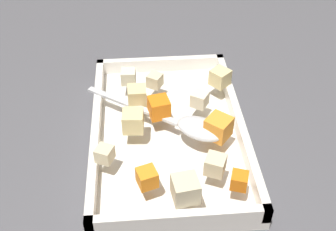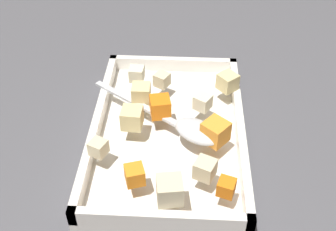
# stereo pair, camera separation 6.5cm
# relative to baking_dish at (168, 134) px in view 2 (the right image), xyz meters

# --- Properties ---
(ground_plane) EXTENTS (4.00, 4.00, 0.00)m
(ground_plane) POSITION_rel_baking_dish_xyz_m (-0.01, -0.01, -0.01)
(ground_plane) COLOR #4C4C51
(baking_dish) EXTENTS (0.37, 0.24, 0.04)m
(baking_dish) POSITION_rel_baking_dish_xyz_m (0.00, 0.00, 0.00)
(baking_dish) COLOR white
(baking_dish) RESTS_ON ground_plane
(carrot_chunk_near_right) EXTENTS (0.05, 0.05, 0.03)m
(carrot_chunk_near_right) POSITION_rel_baking_dish_xyz_m (-0.04, -0.07, 0.05)
(carrot_chunk_near_right) COLOR orange
(carrot_chunk_near_right) RESTS_ON baking_dish
(carrot_chunk_rim_edge) EXTENTS (0.03, 0.03, 0.02)m
(carrot_chunk_rim_edge) POSITION_rel_baking_dish_xyz_m (-0.14, -0.08, 0.04)
(carrot_chunk_rim_edge) COLOR orange
(carrot_chunk_rim_edge) RESTS_ON baking_dish
(carrot_chunk_corner_se) EXTENTS (0.04, 0.04, 0.03)m
(carrot_chunk_corner_se) POSITION_rel_baking_dish_xyz_m (0.01, 0.01, 0.04)
(carrot_chunk_corner_se) COLOR orange
(carrot_chunk_corner_se) RESTS_ON baking_dish
(carrot_chunk_mid_right) EXTENTS (0.03, 0.03, 0.02)m
(carrot_chunk_mid_right) POSITION_rel_baking_dish_xyz_m (-0.13, 0.04, 0.04)
(carrot_chunk_mid_right) COLOR orange
(carrot_chunk_mid_right) RESTS_ON baking_dish
(potato_chunk_corner_nw) EXTENTS (0.03, 0.03, 0.03)m
(potato_chunk_corner_nw) POSITION_rel_baking_dish_xyz_m (-0.11, -0.06, 0.04)
(potato_chunk_corner_nw) COLOR beige
(potato_chunk_corner_nw) RESTS_ON baking_dish
(potato_chunk_front_center) EXTENTS (0.03, 0.03, 0.02)m
(potato_chunk_front_center) POSITION_rel_baking_dish_xyz_m (-0.08, 0.10, 0.04)
(potato_chunk_front_center) COLOR beige
(potato_chunk_front_center) RESTS_ON baking_dish
(potato_chunk_under_handle) EXTENTS (0.03, 0.03, 0.03)m
(potato_chunk_under_handle) POSITION_rel_baking_dish_xyz_m (0.05, 0.05, 0.04)
(potato_chunk_under_handle) COLOR #E0CC89
(potato_chunk_under_handle) RESTS_ON baking_dish
(potato_chunk_near_spoon) EXTENTS (0.03, 0.03, 0.02)m
(potato_chunk_near_spoon) POSITION_rel_baking_dish_xyz_m (0.11, 0.06, 0.04)
(potato_chunk_near_spoon) COLOR beige
(potato_chunk_near_spoon) RESTS_ON baking_dish
(potato_chunk_heap_side) EXTENTS (0.04, 0.04, 0.03)m
(potato_chunk_heap_side) POSITION_rel_baking_dish_xyz_m (0.09, -0.10, 0.04)
(potato_chunk_heap_side) COLOR #E0CC89
(potato_chunk_heap_side) RESTS_ON baking_dish
(potato_chunk_far_right) EXTENTS (0.03, 0.03, 0.02)m
(potato_chunk_far_right) POSITION_rel_baking_dish_xyz_m (0.03, -0.05, 0.04)
(potato_chunk_far_right) COLOR beige
(potato_chunk_far_right) RESTS_ON baking_dish
(potato_chunk_mid_left) EXTENTS (0.03, 0.03, 0.02)m
(potato_chunk_mid_left) POSITION_rel_baking_dish_xyz_m (0.09, 0.02, 0.04)
(potato_chunk_mid_left) COLOR beige
(potato_chunk_mid_left) RESTS_ON baking_dish
(potato_chunk_far_left) EXTENTS (0.04, 0.04, 0.03)m
(potato_chunk_far_left) POSITION_rel_baking_dish_xyz_m (-0.15, -0.01, 0.05)
(potato_chunk_far_left) COLOR beige
(potato_chunk_far_left) RESTS_ON baking_dish
(potato_chunk_center) EXTENTS (0.03, 0.03, 0.03)m
(potato_chunk_center) POSITION_rel_baking_dish_xyz_m (-0.01, 0.05, 0.04)
(potato_chunk_center) COLOR #E0CC89
(potato_chunk_center) RESTS_ON baking_dish
(serving_spoon) EXTENTS (0.17, 0.22, 0.02)m
(serving_spoon) POSITION_rel_baking_dish_xyz_m (-0.03, -0.03, 0.04)
(serving_spoon) COLOR silver
(serving_spoon) RESTS_ON baking_dish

